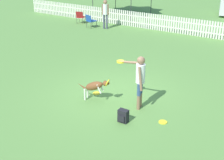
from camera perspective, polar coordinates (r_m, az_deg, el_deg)
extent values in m
plane|color=#5B8C42|center=(10.74, 0.48, -2.48)|extent=(240.00, 240.00, 0.00)
cylinder|color=#8C664C|center=(9.69, 4.88, -4.09)|extent=(0.11, 0.11, 0.48)
cylinder|color=#334C7A|center=(9.49, 4.97, -1.77)|extent=(0.12, 0.12, 0.39)
cylinder|color=#8C664C|center=(9.86, 5.19, -3.58)|extent=(0.11, 0.11, 0.48)
cylinder|color=#334C7A|center=(9.67, 5.28, -1.29)|extent=(0.12, 0.12, 0.39)
cylinder|color=white|center=(9.38, 5.23, 1.20)|extent=(0.33, 0.33, 0.60)
sphere|color=#8C664C|center=(9.23, 5.33, 3.59)|extent=(0.24, 0.24, 0.24)
cylinder|color=#8C664C|center=(9.22, 5.21, 0.19)|extent=(0.22, 0.15, 0.73)
cylinder|color=#8C664C|center=(9.57, 3.55, 3.24)|extent=(0.73, 0.15, 0.14)
cylinder|color=yellow|center=(9.72, 1.58, 3.32)|extent=(0.25, 0.25, 0.02)
cylinder|color=yellow|center=(9.71, 1.58, 3.46)|extent=(0.25, 0.25, 0.02)
ellipsoid|color=brown|center=(10.10, -3.29, -1.09)|extent=(0.73, 0.43, 0.48)
ellipsoid|color=white|center=(10.12, -3.29, -1.36)|extent=(0.39, 0.23, 0.22)
sphere|color=brown|center=(9.90, -1.25, -0.63)|extent=(0.17, 0.17, 0.17)
cone|color=brown|center=(9.87, -0.83, -0.54)|extent=(0.16, 0.12, 0.13)
cylinder|color=yellow|center=(9.87, -0.83, -0.54)|extent=(0.16, 0.27, 0.24)
cone|color=brown|center=(9.93, -1.28, -0.15)|extent=(0.05, 0.05, 0.08)
cone|color=brown|center=(9.84, -1.50, -0.37)|extent=(0.05, 0.05, 0.08)
cylinder|color=white|center=(10.43, -4.51, -2.18)|extent=(0.06, 0.06, 0.40)
cylinder|color=white|center=(10.26, -4.99, -2.66)|extent=(0.06, 0.06, 0.40)
cylinder|color=white|center=(10.12, -2.01, -1.21)|extent=(0.19, 0.09, 0.31)
cylinder|color=white|center=(9.96, -2.41, -1.64)|extent=(0.19, 0.09, 0.31)
cone|color=brown|center=(10.31, -5.63, -1.05)|extent=(0.31, 0.13, 0.21)
cylinder|color=yellow|center=(10.75, -2.87, -2.42)|extent=(0.25, 0.25, 0.02)
cylinder|color=yellow|center=(9.20, 9.29, -7.59)|extent=(0.25, 0.25, 0.02)
cube|color=black|center=(9.02, 2.08, -6.58)|extent=(0.29, 0.19, 0.39)
cube|color=black|center=(8.96, 1.71, -7.10)|extent=(0.20, 0.04, 0.19)
cube|color=silver|center=(18.05, 15.05, 8.65)|extent=(24.72, 0.04, 0.06)
cube|color=silver|center=(17.95, 15.19, 9.86)|extent=(24.72, 0.04, 0.06)
cube|color=silver|center=(24.47, -14.00, 13.05)|extent=(0.09, 0.02, 0.94)
cube|color=silver|center=(24.37, -13.76, 13.03)|extent=(0.09, 0.02, 0.94)
cube|color=silver|center=(24.27, -13.51, 13.01)|extent=(0.09, 0.02, 0.94)
cube|color=silver|center=(24.17, -13.26, 12.99)|extent=(0.09, 0.02, 0.94)
cube|color=silver|center=(24.07, -13.01, 12.97)|extent=(0.09, 0.02, 0.94)
cube|color=silver|center=(23.97, -12.76, 12.95)|extent=(0.09, 0.02, 0.94)
cube|color=silver|center=(23.87, -12.50, 12.93)|extent=(0.09, 0.02, 0.94)
cube|color=silver|center=(23.77, -12.24, 12.91)|extent=(0.09, 0.02, 0.94)
cube|color=silver|center=(23.67, -11.98, 12.88)|extent=(0.09, 0.02, 0.94)
cube|color=silver|center=(23.57, -11.72, 12.86)|extent=(0.09, 0.02, 0.94)
cube|color=silver|center=(23.47, -11.46, 12.84)|extent=(0.09, 0.02, 0.94)
cube|color=silver|center=(23.38, -11.19, 12.82)|extent=(0.09, 0.02, 0.94)
cube|color=silver|center=(23.28, -10.92, 12.79)|extent=(0.09, 0.02, 0.94)
cube|color=silver|center=(23.18, -10.65, 12.77)|extent=(0.09, 0.02, 0.94)
cube|color=silver|center=(23.09, -10.38, 12.74)|extent=(0.09, 0.02, 0.94)
cube|color=silver|center=(22.99, -10.10, 12.72)|extent=(0.09, 0.02, 0.94)
cube|color=silver|center=(22.89, -9.82, 12.69)|extent=(0.09, 0.02, 0.94)
cube|color=silver|center=(22.80, -9.54, 12.66)|extent=(0.09, 0.02, 0.94)
cube|color=silver|center=(22.71, -9.26, 12.64)|extent=(0.09, 0.02, 0.94)
cube|color=silver|center=(22.61, -8.98, 12.61)|extent=(0.09, 0.02, 0.94)
cube|color=silver|center=(22.52, -8.69, 12.58)|extent=(0.09, 0.02, 0.94)
cube|color=silver|center=(22.43, -8.40, 12.55)|extent=(0.09, 0.02, 0.94)
cube|color=silver|center=(22.34, -8.11, 12.52)|extent=(0.09, 0.02, 0.94)
cube|color=silver|center=(22.24, -7.82, 12.49)|extent=(0.09, 0.02, 0.94)
cube|color=silver|center=(22.15, -7.52, 12.46)|extent=(0.09, 0.02, 0.94)
cube|color=silver|center=(22.06, -7.22, 12.43)|extent=(0.09, 0.02, 0.94)
cube|color=silver|center=(21.97, -6.92, 12.40)|extent=(0.09, 0.02, 0.94)
cube|color=silver|center=(21.88, -6.62, 12.37)|extent=(0.09, 0.02, 0.94)
cube|color=silver|center=(21.80, -6.31, 12.34)|extent=(0.09, 0.02, 0.94)
cube|color=silver|center=(21.71, -6.01, 12.30)|extent=(0.09, 0.02, 0.94)
cube|color=silver|center=(21.62, -5.70, 12.27)|extent=(0.09, 0.02, 0.94)
cube|color=silver|center=(21.53, -5.38, 12.23)|extent=(0.09, 0.02, 0.94)
cube|color=silver|center=(21.45, -5.07, 12.20)|extent=(0.09, 0.02, 0.94)
cube|color=silver|center=(21.36, -4.75, 12.16)|extent=(0.09, 0.02, 0.94)
cube|color=silver|center=(21.28, -4.43, 12.13)|extent=(0.09, 0.02, 0.94)
cube|color=silver|center=(21.19, -4.11, 12.09)|extent=(0.09, 0.02, 0.94)
cube|color=silver|center=(21.11, -3.79, 12.05)|extent=(0.09, 0.02, 0.94)
cube|color=silver|center=(21.03, -3.46, 12.01)|extent=(0.09, 0.02, 0.94)
cube|color=silver|center=(20.95, -3.13, 11.97)|extent=(0.09, 0.02, 0.94)
cube|color=silver|center=(20.87, -2.80, 11.94)|extent=(0.09, 0.02, 0.94)
cube|color=silver|center=(20.78, -2.46, 11.89)|extent=(0.09, 0.02, 0.94)
cube|color=silver|center=(20.70, -2.12, 11.85)|extent=(0.09, 0.02, 0.94)
cube|color=silver|center=(20.63, -1.78, 11.81)|extent=(0.09, 0.02, 0.94)
cube|color=silver|center=(20.55, -1.44, 11.77)|extent=(0.09, 0.02, 0.94)
cube|color=silver|center=(20.47, -1.10, 11.73)|extent=(0.09, 0.02, 0.94)
cube|color=silver|center=(20.39, -0.75, 11.68)|extent=(0.09, 0.02, 0.94)
cube|color=silver|center=(20.32, -0.40, 11.64)|extent=(0.09, 0.02, 0.94)
cube|color=silver|center=(20.24, -0.05, 11.59)|extent=(0.09, 0.02, 0.94)
cube|color=silver|center=(20.16, 0.31, 11.54)|extent=(0.09, 0.02, 0.94)
cube|color=silver|center=(20.09, 0.66, 11.50)|extent=(0.09, 0.02, 0.94)
cube|color=silver|center=(20.02, 1.02, 11.45)|extent=(0.09, 0.02, 0.94)
cube|color=silver|center=(19.94, 1.39, 11.40)|extent=(0.09, 0.02, 0.94)
cube|color=silver|center=(19.87, 1.75, 11.35)|extent=(0.09, 0.02, 0.94)
cube|color=silver|center=(19.80, 2.12, 11.30)|extent=(0.09, 0.02, 0.94)
cube|color=silver|center=(19.73, 2.49, 11.25)|extent=(0.09, 0.02, 0.94)
cube|color=silver|center=(19.66, 2.86, 11.20)|extent=(0.09, 0.02, 0.94)
cube|color=silver|center=(19.59, 3.24, 11.14)|extent=(0.09, 0.02, 0.94)
cube|color=silver|center=(19.53, 3.61, 11.09)|extent=(0.09, 0.02, 0.94)
cube|color=silver|center=(19.46, 3.99, 11.04)|extent=(0.09, 0.02, 0.94)
cube|color=silver|center=(19.39, 4.37, 10.98)|extent=(0.09, 0.02, 0.94)
cube|color=silver|center=(19.33, 4.76, 10.92)|extent=(0.09, 0.02, 0.94)
cube|color=silver|center=(19.26, 5.15, 10.87)|extent=(0.09, 0.02, 0.94)
cube|color=silver|center=(19.20, 5.54, 10.81)|extent=(0.09, 0.02, 0.94)
cube|color=silver|center=(19.14, 5.93, 10.75)|extent=(0.09, 0.02, 0.94)
cube|color=silver|center=(19.08, 6.32, 10.69)|extent=(0.09, 0.02, 0.94)
cube|color=silver|center=(19.02, 6.72, 10.63)|extent=(0.09, 0.02, 0.94)
cube|color=silver|center=(18.96, 7.12, 10.57)|extent=(0.09, 0.02, 0.94)
cube|color=silver|center=(18.90, 7.52, 10.50)|extent=(0.09, 0.02, 0.94)
cube|color=silver|center=(18.84, 7.92, 10.44)|extent=(0.09, 0.02, 0.94)
cube|color=silver|center=(18.78, 8.33, 10.38)|extent=(0.09, 0.02, 0.94)
cube|color=silver|center=(18.73, 8.74, 10.31)|extent=(0.09, 0.02, 0.94)
cube|color=silver|center=(18.67, 9.15, 10.25)|extent=(0.09, 0.02, 0.94)
cube|color=silver|center=(18.62, 9.56, 10.18)|extent=(0.09, 0.02, 0.94)
cube|color=silver|center=(18.56, 9.98, 10.11)|extent=(0.09, 0.02, 0.94)
cube|color=silver|center=(18.51, 10.39, 10.04)|extent=(0.09, 0.02, 0.94)
cube|color=silver|center=(18.46, 10.81, 9.97)|extent=(0.09, 0.02, 0.94)
cube|color=silver|center=(18.41, 11.23, 9.90)|extent=(0.09, 0.02, 0.94)
cube|color=silver|center=(18.36, 11.66, 9.83)|extent=(0.09, 0.02, 0.94)
cube|color=silver|center=(18.31, 12.08, 9.76)|extent=(0.09, 0.02, 0.94)
cube|color=silver|center=(18.26, 12.51, 9.68)|extent=(0.09, 0.02, 0.94)
cube|color=silver|center=(18.22, 12.94, 9.61)|extent=(0.09, 0.02, 0.94)
cube|color=silver|center=(18.17, 13.37, 9.54)|extent=(0.09, 0.02, 0.94)
cube|color=silver|center=(18.13, 13.81, 9.46)|extent=(0.09, 0.02, 0.94)
cube|color=silver|center=(18.08, 14.24, 9.38)|extent=(0.09, 0.02, 0.94)
cube|color=silver|center=(18.04, 14.68, 9.30)|extent=(0.09, 0.02, 0.94)
cube|color=silver|center=(18.00, 15.12, 9.23)|extent=(0.09, 0.02, 0.94)
cube|color=silver|center=(17.96, 15.56, 9.15)|extent=(0.09, 0.02, 0.94)
cube|color=silver|center=(17.92, 16.00, 9.07)|extent=(0.09, 0.02, 0.94)
cube|color=silver|center=(17.89, 16.45, 8.98)|extent=(0.09, 0.02, 0.94)
cube|color=silver|center=(17.85, 16.89, 8.90)|extent=(0.09, 0.02, 0.94)
cube|color=silver|center=(17.81, 17.34, 8.82)|extent=(0.09, 0.02, 0.94)
cube|color=silver|center=(17.78, 17.79, 8.73)|extent=(0.09, 0.02, 0.94)
cube|color=silver|center=(17.74, 18.24, 8.65)|extent=(0.09, 0.02, 0.94)
cube|color=silver|center=(17.71, 18.69, 8.56)|extent=(0.09, 0.02, 0.94)
cube|color=silver|center=(17.68, 19.15, 8.48)|extent=(0.09, 0.02, 0.94)
cube|color=silver|center=(17.65, 19.60, 8.39)|extent=(0.09, 0.02, 0.94)
cylinder|color=#333338|center=(19.32, -2.84, 10.15)|extent=(0.02, 0.02, 0.41)
cylinder|color=#333338|center=(19.65, -3.65, 10.37)|extent=(0.02, 0.02, 0.41)
cylinder|color=#333338|center=(19.06, -3.85, 9.94)|extent=(0.02, 0.02, 0.41)
cylinder|color=#333338|center=(19.39, -4.66, 10.16)|extent=(0.02, 0.02, 0.41)
cube|color=#1E4799|center=(19.31, -3.76, 10.74)|extent=(0.63, 0.63, 0.03)
cube|color=#1E4799|center=(19.13, -4.32, 11.19)|extent=(0.51, 0.22, 0.39)
cylinder|color=#333338|center=(20.57, -4.98, 10.94)|extent=(0.02, 0.02, 0.40)
cylinder|color=#333338|center=(20.71, -6.02, 10.98)|extent=(0.02, 0.02, 0.40)
cylinder|color=#333338|center=(20.21, -5.38, 10.69)|extent=(0.02, 0.02, 0.40)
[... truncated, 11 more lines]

